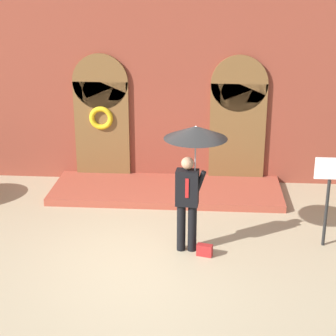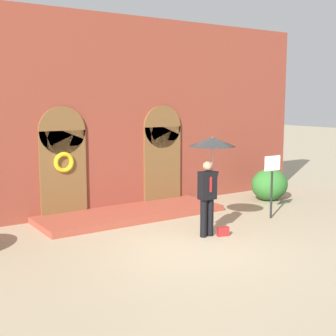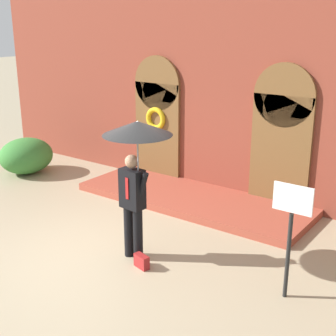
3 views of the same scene
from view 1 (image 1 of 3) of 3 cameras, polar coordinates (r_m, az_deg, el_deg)
ground_plane at (r=10.11m, az=-1.47°, el=-9.24°), size 80.00×80.00×0.00m
building_facade at (r=13.17m, az=0.20°, el=10.06°), size 14.00×2.30×5.60m
person_with_umbrella at (r=9.67m, az=2.59°, el=1.73°), size 1.10×1.10×2.36m
handbag at (r=10.19m, az=3.74°, el=-8.33°), size 0.30×0.19×0.22m
sign_post at (r=10.51m, az=16.01°, el=-1.88°), size 0.56×0.06×1.72m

